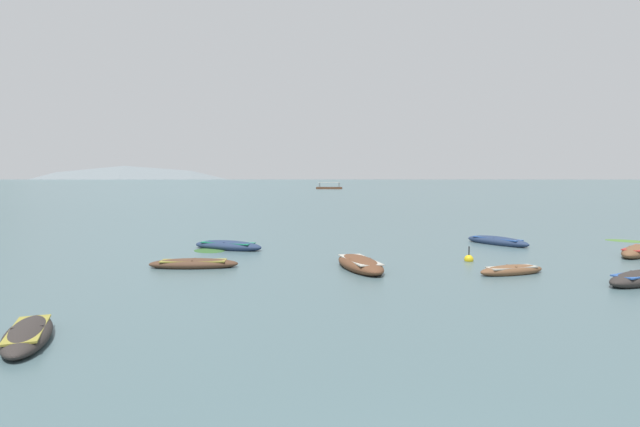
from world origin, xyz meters
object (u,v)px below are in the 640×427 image
at_px(rowboat_6, 497,241).
at_px(ferry_0, 329,188).
at_px(rowboat_3, 637,252).
at_px(mooring_buoy, 469,259).
at_px(rowboat_2, 28,335).
at_px(rowboat_8, 512,270).
at_px(rowboat_4, 194,264).
at_px(rowboat_7, 360,264).
at_px(rowboat_1, 228,246).

distance_m(rowboat_6, ferry_0, 149.07).
height_order(rowboat_3, rowboat_6, rowboat_3).
relative_size(ferry_0, mooring_buoy, 10.74).
xyz_separation_m(rowboat_2, mooring_buoy, (14.47, 12.42, -0.07)).
height_order(rowboat_8, ferry_0, ferry_0).
height_order(rowboat_6, mooring_buoy, mooring_buoy).
height_order(rowboat_4, ferry_0, ferry_0).
bearing_deg(rowboat_8, rowboat_7, 169.96).
distance_m(rowboat_1, rowboat_3, 22.06).
distance_m(rowboat_2, rowboat_4, 10.62).
bearing_deg(rowboat_8, rowboat_3, 31.55).
relative_size(rowboat_2, mooring_buoy, 4.16).
distance_m(rowboat_1, mooring_buoy, 13.22).
distance_m(rowboat_1, rowboat_8, 15.34).
relative_size(rowboat_7, rowboat_8, 1.45).
height_order(rowboat_3, rowboat_4, rowboat_3).
height_order(rowboat_4, rowboat_8, rowboat_4).
relative_size(rowboat_1, rowboat_3, 1.20).
relative_size(rowboat_1, rowboat_8, 1.38).
relative_size(rowboat_3, ferry_0, 0.40).
bearing_deg(rowboat_4, rowboat_1, 85.76).
height_order(rowboat_1, ferry_0, ferry_0).
xyz_separation_m(rowboat_2, rowboat_8, (15.36, 9.11, -0.01)).
relative_size(rowboat_2, rowboat_4, 0.88).
relative_size(rowboat_7, ferry_0, 0.50).
distance_m(rowboat_2, ferry_0, 167.70).
relative_size(rowboat_4, ferry_0, 0.44).
bearing_deg(rowboat_2, mooring_buoy, 40.65).
bearing_deg(rowboat_6, rowboat_3, -36.98).
distance_m(rowboat_4, rowboat_7, 7.57).
bearing_deg(rowboat_6, rowboat_4, -153.63).
bearing_deg(rowboat_6, mooring_buoy, -118.99).
bearing_deg(rowboat_8, rowboat_6, 74.86).
bearing_deg(rowboat_1, mooring_buoy, -17.49).
bearing_deg(rowboat_2, rowboat_6, 46.19).
height_order(rowboat_3, ferry_0, ferry_0).
bearing_deg(ferry_0, rowboat_8, -87.52).
bearing_deg(rowboat_7, mooring_buoy, 21.69).
bearing_deg(rowboat_1, ferry_0, 87.48).
distance_m(rowboat_4, ferry_0, 157.13).
bearing_deg(rowboat_3, rowboat_2, -149.01).
bearing_deg(rowboat_2, rowboat_7, 48.74).
bearing_deg(rowboat_7, rowboat_3, 15.33).
bearing_deg(rowboat_4, rowboat_2, -97.70).
xyz_separation_m(rowboat_3, rowboat_8, (-8.46, -5.19, -0.06)).
xyz_separation_m(rowboat_2, ferry_0, (8.51, 167.49, 0.28)).
bearing_deg(rowboat_6, rowboat_7, -136.62).
height_order(rowboat_2, rowboat_7, rowboat_7).
xyz_separation_m(rowboat_6, ferry_0, (-9.45, 148.77, 0.25)).
bearing_deg(rowboat_4, ferry_0, 87.42).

